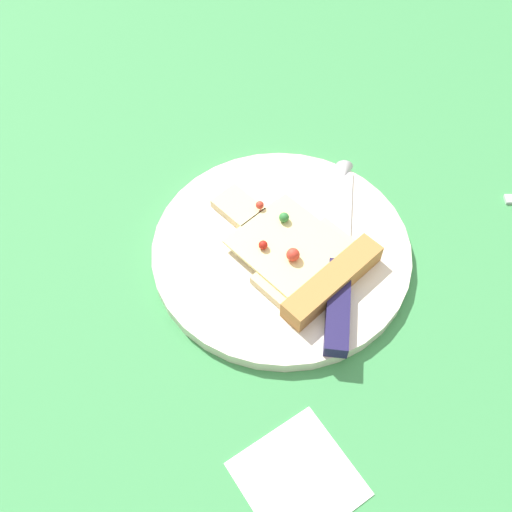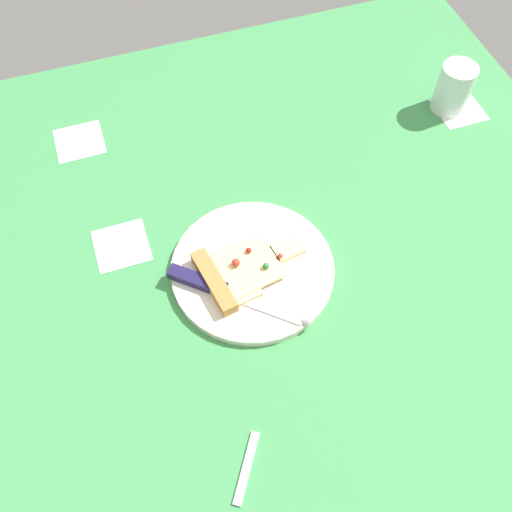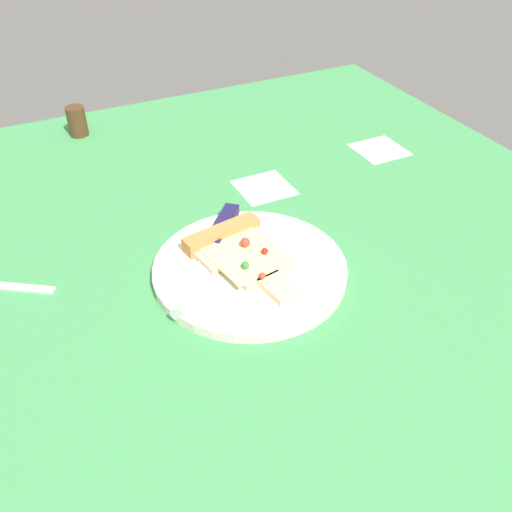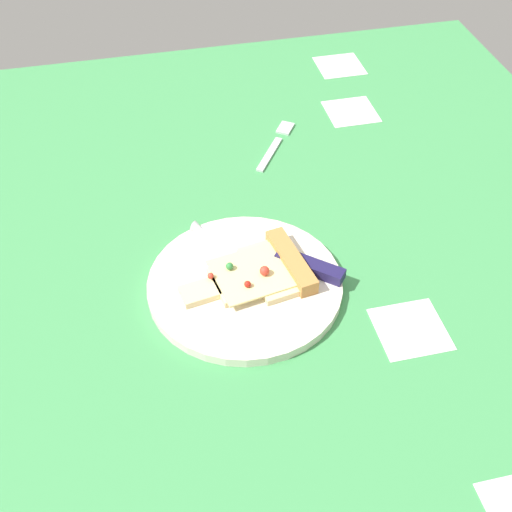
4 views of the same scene
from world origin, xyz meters
TOP-DOWN VIEW (x-y plane):
  - ground_plane at (0.00, 0.02)cm, footprint 130.83×130.83cm
  - plate at (4.62, 0.75)cm, footprint 26.95×26.95cm
  - pizza_slice at (4.16, 3.32)cm, footprint 12.60×18.50cm
  - knife at (1.60, 6.55)cm, footprint 17.24×19.57cm
  - fork at (-27.85, 13.43)cm, footprint 13.77×9.92cm

SIDE VIEW (x-z plane):
  - ground_plane at x=0.00cm, z-range -3.00..0.00cm
  - fork at x=-27.85cm, z-range 0.00..0.80cm
  - plate at x=4.62cm, z-range 0.00..1.44cm
  - knife at x=1.60cm, z-range 0.82..3.27cm
  - pizza_slice at x=4.16cm, z-range 0.91..3.56cm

